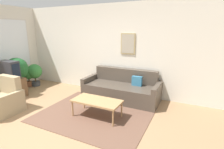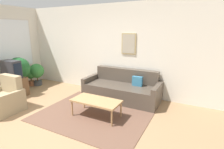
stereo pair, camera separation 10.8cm
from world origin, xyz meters
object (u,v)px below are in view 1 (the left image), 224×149
at_px(tv, 9,70).
at_px(potted_plant_tall, 17,70).
at_px(coffee_table, 97,102).
at_px(couch, 122,89).
at_px(armchair, 2,101).

bearing_deg(tv, potted_plant_tall, 113.22).
bearing_deg(coffee_table, couch, 85.96).
xyz_separation_m(coffee_table, potted_plant_tall, (-3.08, 0.32, 0.37)).
height_order(couch, armchair, armchair).
bearing_deg(coffee_table, tv, -179.79).
relative_size(armchair, potted_plant_tall, 0.77).
bearing_deg(armchair, couch, 50.37).
height_order(tv, armchair, tv).
distance_m(tv, potted_plant_tall, 0.37).
relative_size(coffee_table, armchair, 1.30).
height_order(coffee_table, potted_plant_tall, potted_plant_tall).
distance_m(tv, armchair, 1.22).
bearing_deg(armchair, potted_plant_tall, 137.21).
relative_size(coffee_table, tv, 1.78).
distance_m(couch, coffee_table, 1.25).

